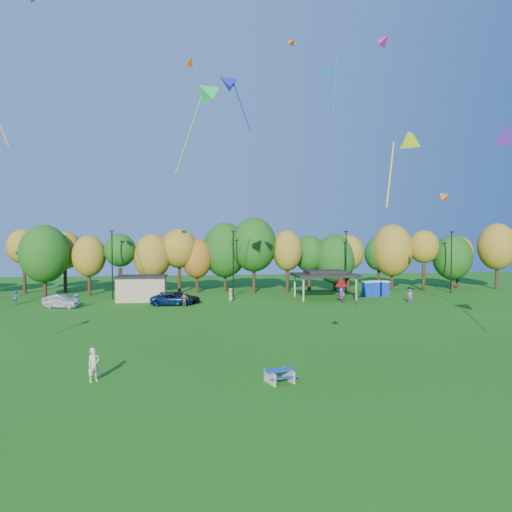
{
  "coord_description": "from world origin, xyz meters",
  "views": [
    {
      "loc": [
        -3.44,
        -21.98,
        7.81
      ],
      "look_at": [
        0.44,
        6.0,
        6.82
      ],
      "focal_mm": 32.0,
      "sensor_mm": 36.0,
      "label": 1
    }
  ],
  "objects": [
    {
      "name": "car_c",
      "position": [
        -5.97,
        33.4,
        0.72
      ],
      "size": [
        5.19,
        2.42,
        1.44
      ],
      "primitive_type": "imported",
      "rotation": [
        0.0,
        0.0,
        1.57
      ],
      "color": "#0C224A",
      "rests_on": "ground"
    },
    {
      "name": "pavilion",
      "position": [
        14.0,
        37.0,
        3.23
      ],
      "size": [
        8.2,
        6.2,
        3.77
      ],
      "color": "tan",
      "rests_on": "ground"
    },
    {
      "name": "far_person_0",
      "position": [
        23.37,
        31.38,
        0.85
      ],
      "size": [
        0.73,
        0.63,
        1.7
      ],
      "primitive_type": "imported",
      "rotation": [
        0.0,
        0.0,
        5.86
      ],
      "color": "#9D4A9E",
      "rests_on": "ground"
    },
    {
      "name": "far_person_4",
      "position": [
        -24.73,
        36.54,
        0.86
      ],
      "size": [
        1.03,
        1.05,
        1.71
      ],
      "primitive_type": "imported",
      "rotation": [
        0.0,
        0.0,
        2.26
      ],
      "color": "#4D55AB",
      "rests_on": "ground"
    },
    {
      "name": "porta_potties",
      "position": [
        21.53,
        37.95,
        1.1
      ],
      "size": [
        3.75,
        1.6,
        2.18
      ],
      "color": "#0C31A3",
      "rests_on": "ground"
    },
    {
      "name": "far_person_1",
      "position": [
        -4.49,
        31.62,
        0.88
      ],
      "size": [
        1.1,
        0.87,
        1.75
      ],
      "primitive_type": "imported",
      "rotation": [
        0.0,
        0.0,
        5.78
      ],
      "color": "olive",
      "rests_on": "ground"
    },
    {
      "name": "kite_13",
      "position": [
        -1.89,
        14.32,
        19.41
      ],
      "size": [
        4.46,
        2.99,
        7.68
      ],
      "color": "#1CD748"
    },
    {
      "name": "far_person_2",
      "position": [
        14.94,
        32.89,
        0.93
      ],
      "size": [
        1.41,
        1.74,
        1.86
      ],
      "primitive_type": "imported",
      "rotation": [
        0.0,
        0.0,
        5.3
      ],
      "color": "#A548AD",
      "rests_on": "ground"
    },
    {
      "name": "kite_0",
      "position": [
        21.47,
        11.79,
        16.38
      ],
      "size": [
        3.4,
        4.97,
        8.69
      ],
      "color": "#5A21B2"
    },
    {
      "name": "kite_11",
      "position": [
        14.54,
        19.58,
        26.72
      ],
      "size": [
        1.88,
        1.98,
        1.6
      ],
      "color": "#D32399"
    },
    {
      "name": "far_person_3",
      "position": [
        1.3,
        35.8,
        0.85
      ],
      "size": [
        0.86,
        0.98,
        1.69
      ],
      "primitive_type": "imported",
      "rotation": [
        0.0,
        0.0,
        4.24
      ],
      "color": "#999A69",
      "rests_on": "ground"
    },
    {
      "name": "kite_12",
      "position": [
        6.79,
        8.52,
        5.0
      ],
      "size": [
        1.35,
        1.56,
        1.34
      ],
      "color": "red"
    },
    {
      "name": "kite_7",
      "position": [
        24.59,
        26.35,
        12.81
      ],
      "size": [
        1.73,
        1.87,
        1.51
      ],
      "color": "#E7551B"
    },
    {
      "name": "kite_flyer",
      "position": [
        -8.89,
        3.9,
        0.94
      ],
      "size": [
        0.81,
        0.79,
        1.89
      ],
      "primitive_type": "imported",
      "rotation": [
        0.0,
        0.0,
        0.73
      ],
      "color": "beige",
      "rests_on": "ground"
    },
    {
      "name": "kite_15",
      "position": [
        6.3,
        23.47,
        27.69
      ],
      "size": [
        1.29,
        1.33,
        1.07
      ],
      "color": "#EA430C"
    },
    {
      "name": "car_b",
      "position": [
        -18.98,
        34.48,
        0.68
      ],
      "size": [
        4.36,
        2.5,
        1.36
      ],
      "primitive_type": "imported",
      "rotation": [
        0.0,
        0.0,
        1.3
      ],
      "color": "gray",
      "rests_on": "ground"
    },
    {
      "name": "lamp_posts",
      "position": [
        2.0,
        40.0,
        4.9
      ],
      "size": [
        64.5,
        0.25,
        9.09
      ],
      "color": "black",
      "rests_on": "ground"
    },
    {
      "name": "picnic_table",
      "position": [
        1.23,
        2.4,
        0.41
      ],
      "size": [
        1.94,
        1.76,
        0.7
      ],
      "rotation": [
        0.0,
        0.0,
        0.3
      ],
      "color": "tan",
      "rests_on": "ground"
    },
    {
      "name": "car_a",
      "position": [
        -18.45,
        32.88,
        0.69
      ],
      "size": [
        4.31,
        2.58,
        1.37
      ],
      "primitive_type": "imported",
      "rotation": [
        0.0,
        0.0,
        1.32
      ],
      "color": "silver",
      "rests_on": "ground"
    },
    {
      "name": "car_d",
      "position": [
        -5.0,
        34.95,
        0.71
      ],
      "size": [
        4.99,
        2.21,
        1.42
      ],
      "primitive_type": "imported",
      "rotation": [
        0.0,
        0.0,
        1.53
      ],
      "color": "black",
      "rests_on": "ground"
    },
    {
      "name": "tree_line",
      "position": [
        -1.03,
        45.51,
        5.91
      ],
      "size": [
        93.57,
        10.55,
        11.15
      ],
      "color": "black",
      "rests_on": "ground"
    },
    {
      "name": "utility_building",
      "position": [
        -10.0,
        38.0,
        1.64
      ],
      "size": [
        6.3,
        4.3,
        3.25
      ],
      "color": "tan",
      "rests_on": "ground"
    },
    {
      "name": "kite_6",
      "position": [
        -0.85,
        13.34,
        19.96
      ],
      "size": [
        2.83,
        1.4,
        4.59
      ],
      "color": "#1B1C97"
    },
    {
      "name": "kite_3",
      "position": [
        11.15,
        26.68,
        26.53
      ],
      "size": [
        1.78,
        3.9,
        6.52
      ],
      "color": "#267DF5"
    },
    {
      "name": "kite_5",
      "position": [
        11.05,
        7.0,
        14.59
      ],
      "size": [
        2.77,
        3.16,
        5.64
      ],
      "color": "yellow"
    },
    {
      "name": "ground",
      "position": [
        0.0,
        0.0,
        0.0
      ],
      "size": [
        160.0,
        160.0,
        0.0
      ],
      "primitive_type": "plane",
      "color": "#19600F",
      "rests_on": "ground"
    },
    {
      "name": "kite_14",
      "position": [
        -3.67,
        30.88,
        28.11
      ],
      "size": [
        2.0,
        2.07,
        1.65
      ],
      "color": "#D15017"
    },
    {
      "name": "far_person_5",
      "position": [
        -16.75,
        32.56,
        0.81
      ],
      "size": [
        1.17,
        1.15,
        1.61
      ],
      "primitive_type": "imported",
      "rotation": [
        0.0,
        0.0,
        2.37
      ],
      "color": "#49469B",
      "rests_on": "ground"
    }
  ]
}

